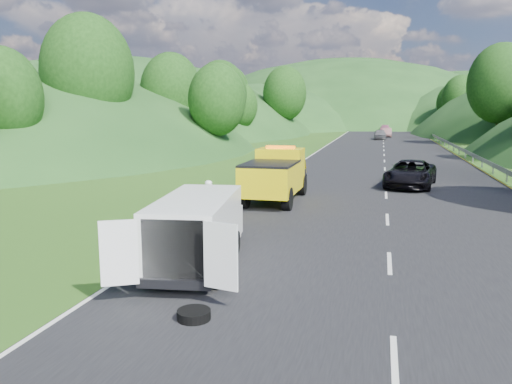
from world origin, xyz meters
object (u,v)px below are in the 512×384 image
(child, at_px, (218,241))
(suitcase, at_px, (191,218))
(spare_tire, at_px, (194,320))
(woman, at_px, (211,224))
(passing_suv, at_px, (410,187))
(white_van, at_px, (198,228))
(tow_truck, at_px, (276,175))
(worker, at_px, (194,281))

(child, bearing_deg, suitcase, 178.93)
(suitcase, relative_size, spare_tire, 0.88)
(woman, bearing_deg, suitcase, 137.98)
(woman, relative_size, passing_suv, 0.31)
(white_van, distance_m, child, 3.14)
(white_van, relative_size, suitcase, 9.43)
(tow_truck, height_order, worker, tow_truck)
(woman, relative_size, worker, 1.02)
(worker, bearing_deg, white_van, 103.41)
(tow_truck, height_order, woman, tow_truck)
(white_van, height_order, worker, white_van)
(suitcase, relative_size, passing_suv, 0.12)
(child, height_order, suitcase, suitcase)
(white_van, xyz_separation_m, worker, (0.29, -1.14, -1.15))
(worker, distance_m, spare_tire, 2.45)
(white_van, height_order, passing_suv, white_van)
(woman, bearing_deg, tow_truck, -3.14)
(suitcase, bearing_deg, spare_tire, -68.40)
(woman, height_order, child, woman)
(suitcase, distance_m, passing_suv, 15.08)
(tow_truck, distance_m, passing_suv, 9.26)
(tow_truck, xyz_separation_m, spare_tire, (1.18, -14.12, -1.29))
(suitcase, bearing_deg, woman, 36.67)
(tow_truck, relative_size, spare_tire, 8.49)
(white_van, relative_size, child, 6.26)
(woman, bearing_deg, white_van, -153.18)
(woman, relative_size, suitcase, 2.68)
(worker, bearing_deg, suitcase, 110.91)
(spare_tire, relative_size, passing_suv, 0.13)
(white_van, distance_m, worker, 1.65)
(woman, xyz_separation_m, spare_tire, (2.61, -8.57, 0.00))
(worker, height_order, suitcase, worker)
(tow_truck, distance_m, child, 7.92)
(white_van, height_order, woman, white_van)
(spare_tire, bearing_deg, passing_suv, 75.07)
(child, xyz_separation_m, passing_suv, (6.99, 14.14, 0.00))
(tow_truck, relative_size, suitcase, 9.62)
(white_van, bearing_deg, worker, -83.52)
(spare_tire, bearing_deg, suitcase, 111.60)
(tow_truck, xyz_separation_m, worker, (0.29, -11.84, -1.29))
(white_van, xyz_separation_m, child, (-0.36, 2.89, -1.15))
(tow_truck, relative_size, white_van, 1.02)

